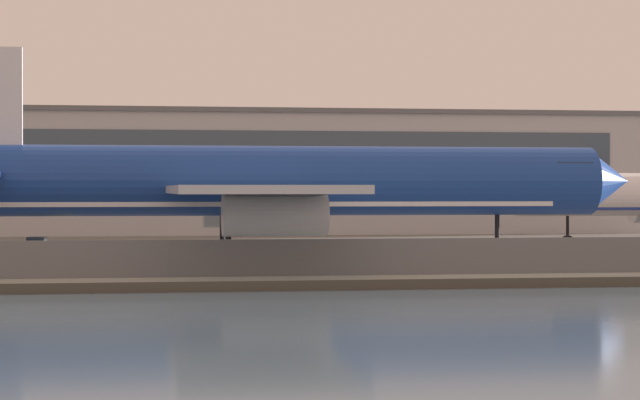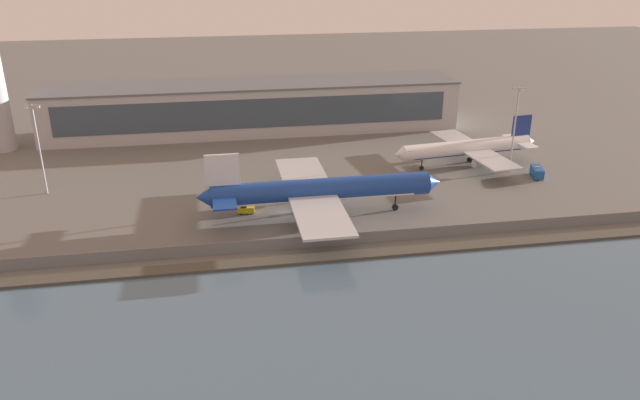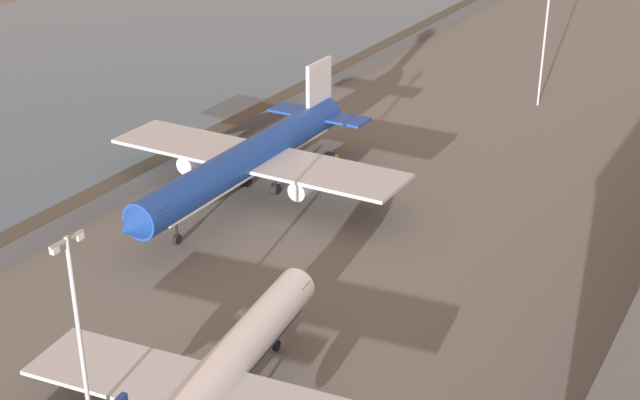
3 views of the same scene
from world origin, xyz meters
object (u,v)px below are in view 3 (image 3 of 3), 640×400
baggage_tug (328,161)px  apron_light_mast_apron_west (544,41)px  passenger_jet_white (213,382)px  cargo_jet_blue (250,159)px  apron_light_mast_apron_east (80,340)px

baggage_tug → apron_light_mast_apron_west: size_ratio=0.17×
passenger_jet_white → baggage_tug: bearing=-160.1°
cargo_jet_blue → apron_light_mast_apron_east: bearing=19.9°
baggage_tug → apron_light_mast_apron_east: size_ratio=0.17×
apron_light_mast_apron_west → baggage_tug: bearing=-23.2°
cargo_jet_blue → apron_light_mast_apron_east: apron_light_mast_apron_east is taller
baggage_tug → apron_light_mast_apron_west: 45.53m
baggage_tug → apron_light_mast_apron_west: (-40.83, 17.48, 10.04)m
apron_light_mast_apron_east → cargo_jet_blue: bearing=-160.1°
passenger_jet_white → apron_light_mast_apron_west: apron_light_mast_apron_west is taller
cargo_jet_blue → passenger_jet_white: size_ratio=1.29×
passenger_jet_white → apron_light_mast_apron_west: 94.74m
passenger_jet_white → apron_light_mast_apron_east: apron_light_mast_apron_east is taller
passenger_jet_white → apron_light_mast_apron_west: (-94.49, -1.92, 6.56)m
cargo_jet_blue → baggage_tug: cargo_jet_blue is taller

